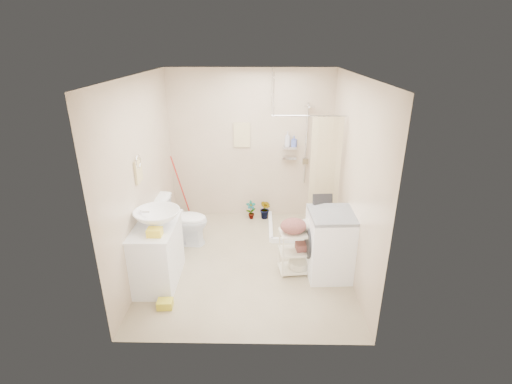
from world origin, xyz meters
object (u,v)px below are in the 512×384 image
toilet (182,220)px  washing_machine (332,244)px  laundry_rack (299,248)px  vanity (158,253)px

toilet → washing_machine: (2.18, -0.80, 0.06)m
toilet → laundry_rack: bearing=-108.8°
toilet → washing_machine: size_ratio=0.87×
laundry_rack → vanity: bearing=-179.5°
vanity → washing_machine: washing_machine is taller
toilet → washing_machine: bearing=-105.5°
toilet → laundry_rack: size_ratio=1.08×
vanity → laundry_rack: 1.89m
vanity → laundry_rack: (1.87, 0.25, -0.05)m
vanity → toilet: (0.12, 1.01, -0.02)m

